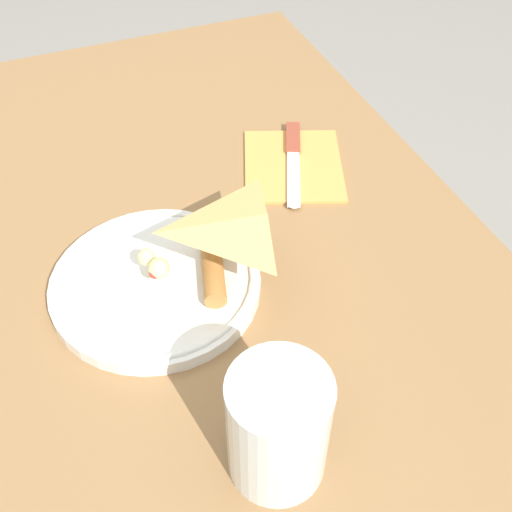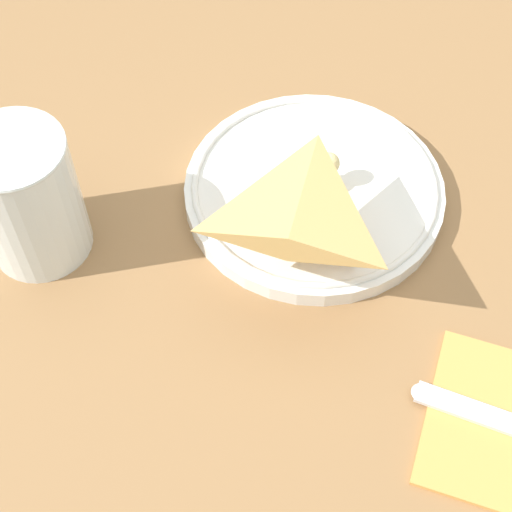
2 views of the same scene
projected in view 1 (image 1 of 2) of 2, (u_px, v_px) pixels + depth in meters
The scene contains 5 objects.
dining_table at pixel (139, 315), 0.83m from camera, with size 1.06×0.85×0.74m.
plate_pizza at pixel (158, 280), 0.71m from camera, with size 0.23×0.23×0.05m.
milk_glass at pixel (278, 430), 0.54m from camera, with size 0.09×0.09×0.12m.
napkin_folded at pixel (293, 165), 0.87m from camera, with size 0.19×0.18×0.00m.
butter_knife at pixel (293, 158), 0.88m from camera, with size 0.18×0.09×0.01m.
Camera 1 is at (0.54, -0.06, 1.28)m, focal length 45.00 mm.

